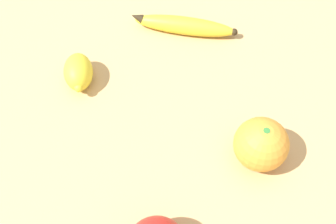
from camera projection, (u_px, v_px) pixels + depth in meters
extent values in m
plane|color=tan|center=(218.00, 106.00, 0.68)|extent=(3.00, 3.00, 0.00)
ellipsoid|color=yellow|center=(184.00, 26.00, 0.76)|extent=(0.10, 0.20, 0.03)
cone|color=#2D2314|center=(137.00, 17.00, 0.77)|extent=(0.03, 0.03, 0.03)
sphere|color=#2D2314|center=(234.00, 32.00, 0.75)|extent=(0.01, 0.01, 0.01)
sphere|color=orange|center=(261.00, 144.00, 0.59)|extent=(0.08, 0.08, 0.08)
cylinder|color=#337A33|center=(267.00, 131.00, 0.56)|extent=(0.01, 0.01, 0.00)
ellipsoid|color=yellow|center=(78.00, 72.00, 0.69)|extent=(0.08, 0.05, 0.05)
sphere|color=yellow|center=(79.00, 88.00, 0.67)|extent=(0.02, 0.02, 0.02)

